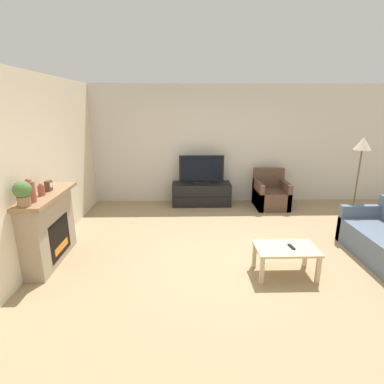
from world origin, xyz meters
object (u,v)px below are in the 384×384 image
potted_plant (22,192)px  floor_lamp (362,153)px  fireplace (49,227)px  mantel_vase_centre_left (41,190)px  mantel_vase_left (30,191)px  armchair (271,195)px  coffee_table (286,252)px  mantel_clock (49,186)px  tv_stand (201,194)px  remote (291,247)px  tv (202,170)px

potted_plant → floor_lamp: size_ratio=0.19×
fireplace → mantel_vase_centre_left: 0.60m
mantel_vase_left → floor_lamp: floor_lamp is taller
armchair → fireplace: bearing=-148.6°
mantel_vase_left → coffee_table: (3.31, -0.07, -0.85)m
fireplace → mantel_clock: mantel_clock is taller
armchair → tv_stand: bearing=173.1°
mantel_vase_left → floor_lamp: size_ratio=0.18×
fireplace → mantel_clock: 0.60m
mantel_vase_left → floor_lamp: (5.02, 1.41, 0.25)m
armchair → remote: size_ratio=5.45×
fireplace → armchair: fireplace is taller
potted_plant → armchair: size_ratio=0.38×
tv → fireplace: bearing=-132.4°
mantel_clock → armchair: mantel_clock is taller
armchair → coffee_table: size_ratio=1.03×
fireplace → mantel_vase_centre_left: size_ratio=7.49×
mantel_vase_centre_left → mantel_clock: size_ratio=1.17×
mantel_vase_left → mantel_vase_centre_left: 0.30m
coffee_table → fireplace: bearing=172.1°
fireplace → floor_lamp: bearing=11.4°
mantel_vase_centre_left → coffee_table: bearing=-6.2°
tv → tv_stand: bearing=90.0°
fireplace → remote: fireplace is taller
mantel_clock → remote: 3.50m
mantel_vase_left → floor_lamp: 5.22m
tv → remote: (1.04, -3.04, -0.40)m
potted_plant → remote: 3.48m
mantel_vase_left → tv: size_ratio=0.31×
tv → coffee_table: (0.97, -3.04, -0.47)m
potted_plant → tv_stand: 4.03m
floor_lamp → mantel_vase_centre_left: bearing=-167.5°
mantel_clock → armchair: 4.59m
tv_stand → remote: size_ratio=8.67×
potted_plant → remote: size_ratio=2.06×
potted_plant → coffee_table: potted_plant is taller
armchair → remote: armchair is taller
mantel_vase_centre_left → potted_plant: size_ratio=0.55×
remote → floor_lamp: floor_lamp is taller
mantel_vase_left → coffee_table: mantel_vase_left is taller
mantel_clock → floor_lamp: size_ratio=0.09×
tv_stand → tv: size_ratio=1.32×
tv → coffee_table: 3.23m
fireplace → tv_stand: 3.51m
mantel_vase_centre_left → tv: bearing=48.9°
mantel_vase_centre_left → tv_stand: (2.34, 2.68, -0.87)m
tv → floor_lamp: (2.68, -1.56, 0.63)m
mantel_vase_left → mantel_clock: size_ratio=2.10×
mantel_vase_left → coffee_table: size_ratio=0.39×
fireplace → mantel_vase_left: 0.77m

